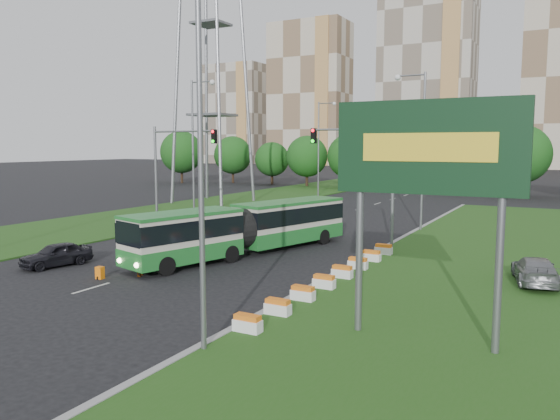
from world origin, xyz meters
The scene contains 21 objects.
ground centered at (0.00, 0.00, 0.00)m, with size 360.00×360.00×0.00m, color black.
grass_median centered at (13.00, 8.00, 0.07)m, with size 14.00×60.00×0.15m, color #224F16.
median_kerb centered at (6.05, 8.00, 0.09)m, with size 0.30×60.00×0.18m, color gray.
left_verge centered at (-18.00, 25.00, 0.05)m, with size 12.00×110.00×0.10m, color #224F16.
lane_markings centered at (-3.00, 20.00, 0.00)m, with size 0.20×100.00×0.01m, color #BAB9B2, non-canonical shape.
flower_planters centered at (6.70, -0.30, 0.45)m, with size 1.10×15.90×0.60m, color white, non-canonical shape.
billboard centered at (12.25, -6.00, 6.16)m, with size 6.00×0.37×8.00m.
traffic_mast_median centered at (4.78, 10.00, 5.35)m, with size 5.76×0.32×8.00m.
traffic_mast_left centered at (-10.38, 9.00, 5.35)m, with size 5.76×0.32×8.00m.
street_lamps centered at (-3.00, 10.00, 6.00)m, with size 36.00×60.00×12.00m, color slate, non-canonical shape.
transmission_pylon centered at (-20.00, 28.00, 22.00)m, with size 12.00×12.00×44.00m, color slate, non-canonical shape.
tree_line centered at (10.00, 55.00, 4.50)m, with size 120.00×8.00×9.00m, color #164813, non-canonical shape.
apartment_tower_west centered at (-65.00, 150.00, 24.00)m, with size 26.00×15.00×48.00m, color beige.
apartment_tower_cwest centered at (-25.00, 150.00, 26.00)m, with size 28.00×15.00×52.00m, color #BEB7A6.
midrise_west centered at (-95.00, 150.00, 18.00)m, with size 22.00×14.00×36.00m, color #BEB7A6.
articulated_bus centered at (-1.02, 4.09, 1.60)m, with size 2.47×15.84×2.61m.
car_left_near centered at (-8.27, -3.56, 0.65)m, with size 1.53×3.80×1.30m, color black.
car_left_far centered at (-8.97, 11.82, 0.77)m, with size 1.62×4.66×1.54m, color black.
car_median centered at (15.05, 4.01, 0.78)m, with size 1.76×4.33×1.26m, color gray.
pedestrian centered at (-2.65, -3.13, 0.89)m, with size 0.65×0.43×1.78m, color gray.
shopping_trolley centered at (-4.00, -4.51, 0.30)m, with size 0.36×0.38×0.61m.
Camera 1 is at (16.31, -23.56, 6.55)m, focal length 35.00 mm.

